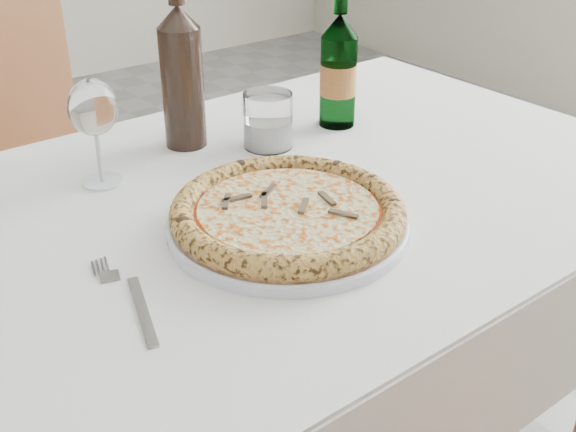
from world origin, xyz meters
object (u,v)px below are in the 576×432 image
dining_table (248,259)px  wine_bottle (182,75)px  wine_glass (93,110)px  chair_far (28,178)px  beer_bottle (338,71)px  tumbler (268,124)px  plate (288,223)px  pizza (288,212)px

dining_table → wine_bottle: bearing=81.1°
dining_table → wine_glass: wine_glass is taller
chair_far → beer_bottle: bearing=-56.8°
tumbler → wine_glass: bearing=172.8°
chair_far → wine_bottle: wine_bottle is taller
wine_glass → beer_bottle: bearing=-3.8°
plate → beer_bottle: (0.29, 0.25, 0.09)m
wine_glass → wine_bottle: 0.18m
wine_glass → wine_bottle: (0.17, 0.05, 0.00)m
pizza → wine_glass: bearing=116.4°
dining_table → chair_far: chair_far is taller
dining_table → pizza: (-0.00, -0.10, 0.12)m
dining_table → beer_bottle: beer_bottle is taller
dining_table → chair_far: (-0.09, 0.74, -0.13)m
plate → wine_glass: wine_glass is taller
chair_far → beer_bottle: (0.39, -0.59, 0.32)m
chair_far → wine_bottle: size_ratio=3.34×
wine_glass → dining_table: bearing=-52.2°
pizza → wine_bottle: bearing=83.8°
plate → tumbler: (0.14, 0.24, 0.03)m
chair_far → plate: size_ratio=2.91×
plate → pizza: 0.02m
wine_glass → wine_bottle: bearing=16.8°
wine_glass → pizza: bearing=-63.6°
wine_bottle → chair_far: bearing=104.1°
wine_bottle → pizza: bearing=-96.2°
beer_bottle → pizza: bearing=-139.8°
chair_far → plate: chair_far is taller
chair_far → wine_glass: (-0.05, -0.56, 0.34)m
dining_table → wine_glass: 0.31m
tumbler → wine_bottle: size_ratio=0.33×
pizza → tumbler: size_ratio=3.41×
plate → beer_bottle: size_ratio=1.31×
beer_bottle → wine_bottle: size_ratio=0.88×
wine_glass → beer_bottle: 0.43m
dining_table → beer_bottle: bearing=26.8°
dining_table → chair_far: size_ratio=1.44×
tumbler → plate: bearing=-120.1°
dining_table → chair_far: bearing=97.1°
chair_far → beer_bottle: size_ratio=3.81×
wine_glass → wine_bottle: wine_bottle is taller
dining_table → beer_bottle: 0.38m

